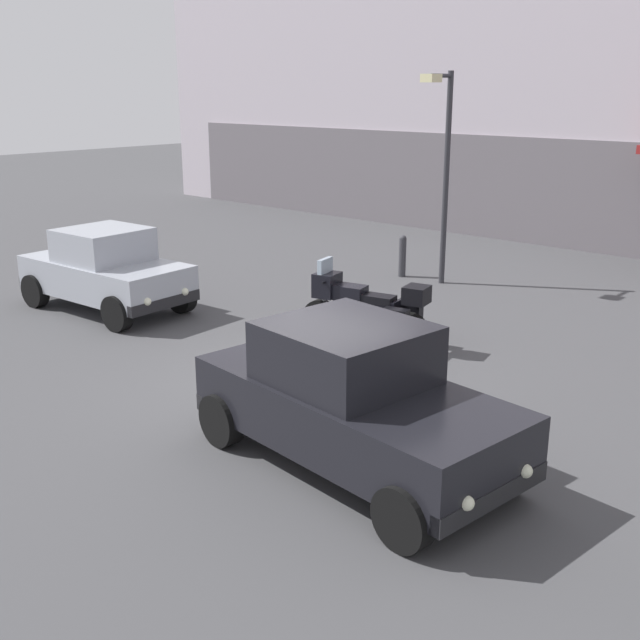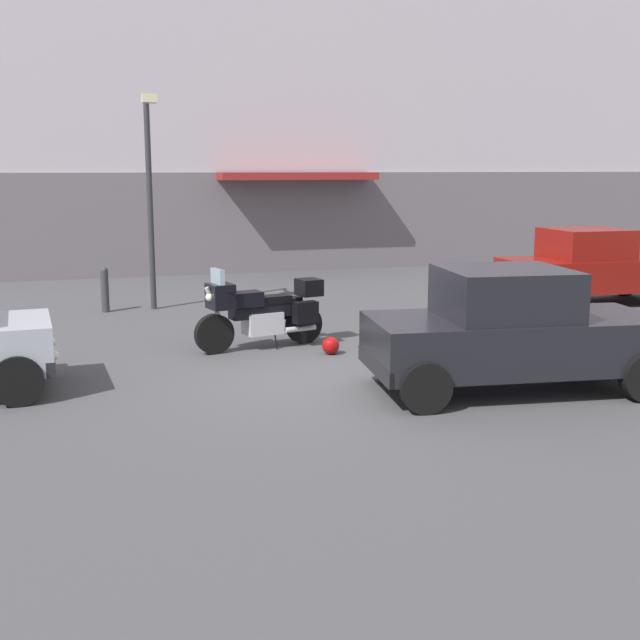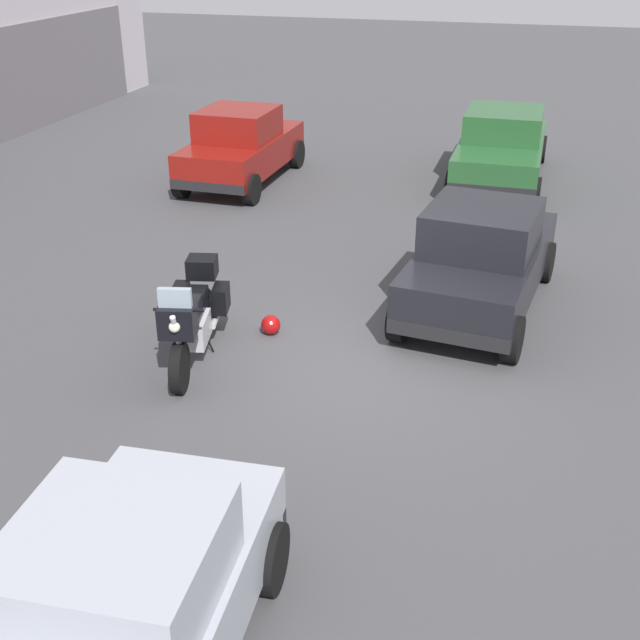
% 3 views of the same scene
% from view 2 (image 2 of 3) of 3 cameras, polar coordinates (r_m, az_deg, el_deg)
% --- Properties ---
extents(ground_plane, '(80.00, 80.00, 0.00)m').
position_cam_2_polar(ground_plane, '(11.47, 0.94, -4.11)').
color(ground_plane, '#424244').
extents(building_facade_rear, '(34.76, 3.40, 12.59)m').
position_cam_2_polar(building_facade_rear, '(24.09, -8.99, 18.45)').
color(building_facade_rear, '#B2A8B2').
rests_on(building_facade_rear, ground).
extents(motorcycle, '(2.24, 1.01, 1.36)m').
position_cam_2_polar(motorcycle, '(13.28, -4.05, 0.64)').
color(motorcycle, black).
rests_on(motorcycle, ground).
extents(helmet, '(0.28, 0.28, 0.28)m').
position_cam_2_polar(helmet, '(12.89, 0.76, -1.82)').
color(helmet, '#990C0C').
rests_on(helmet, ground).
extents(car_hatchback_near, '(4.00, 2.17, 1.64)m').
position_cam_2_polar(car_hatchback_near, '(10.96, 13.30, -0.76)').
color(car_hatchback_near, black).
rests_on(car_hatchback_near, ground).
extents(car_wagon_end, '(3.91, 1.86, 1.64)m').
position_cam_2_polar(car_wagon_end, '(18.51, 18.40, 3.55)').
color(car_wagon_end, maroon).
rests_on(car_wagon_end, ground).
extents(streetlamp_curbside, '(0.28, 0.94, 4.39)m').
position_cam_2_polar(streetlamp_curbside, '(17.02, -11.90, 9.68)').
color(streetlamp_curbside, '#2D2D33').
rests_on(streetlamp_curbside, ground).
extents(bollard_curbside, '(0.16, 0.16, 0.94)m').
position_cam_2_polar(bollard_curbside, '(17.19, -14.90, 2.18)').
color(bollard_curbside, '#333338').
rests_on(bollard_curbside, ground).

